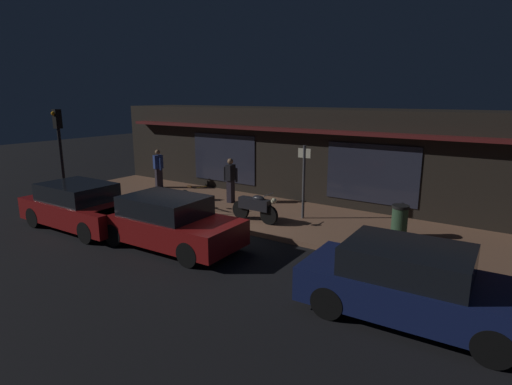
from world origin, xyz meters
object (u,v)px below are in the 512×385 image
(motorcycle, at_px, (255,207))
(bicycle_parked, at_px, (194,200))
(parked_car_near, at_px, (80,206))
(person_photographer, at_px, (158,168))
(traffic_light_pole, at_px, (59,140))
(parked_car_across, at_px, (412,284))
(sign_post, at_px, (304,178))
(trash_bin, at_px, (399,221))
(parked_car_far, at_px, (169,222))
(person_bystander, at_px, (231,179))

(motorcycle, relative_size, bicycle_parked, 1.03)
(parked_car_near, bearing_deg, motorcycle, 36.03)
(person_photographer, xyz_separation_m, traffic_light_pole, (-1.22, -3.67, 1.45))
(motorcycle, relative_size, parked_car_near, 0.41)
(bicycle_parked, relative_size, parked_car_across, 0.40)
(parked_car_across, bearing_deg, bicycle_parked, 159.84)
(sign_post, distance_m, trash_bin, 3.27)
(parked_car_far, bearing_deg, sign_post, 63.88)
(sign_post, relative_size, traffic_light_pole, 0.67)
(motorcycle, height_order, parked_car_near, parked_car_near)
(person_photographer, distance_m, parked_car_far, 7.17)
(bicycle_parked, xyz_separation_m, parked_car_far, (1.61, -2.78, 0.20))
(person_photographer, xyz_separation_m, sign_post, (7.42, -0.60, 0.48))
(trash_bin, xyz_separation_m, parked_car_near, (-8.65, -4.32, 0.08))
(sign_post, bearing_deg, parked_car_far, -116.12)
(parked_car_far, bearing_deg, parked_car_near, -174.02)
(person_photographer, bearing_deg, parked_car_near, -69.28)
(parked_car_near, relative_size, parked_car_far, 0.99)
(sign_post, relative_size, trash_bin, 2.58)
(motorcycle, distance_m, parked_car_near, 5.50)
(person_bystander, xyz_separation_m, traffic_light_pole, (-5.39, -3.39, 1.45))
(motorcycle, distance_m, person_photographer, 6.62)
(sign_post, distance_m, parked_car_near, 7.12)
(trash_bin, bearing_deg, traffic_light_pole, -165.95)
(person_photographer, xyz_separation_m, parked_car_far, (5.43, -4.67, -0.32))
(person_bystander, distance_m, parked_car_far, 4.58)
(traffic_light_pole, bearing_deg, person_bystander, 32.18)
(traffic_light_pole, bearing_deg, motorcycle, 13.83)
(bicycle_parked, relative_size, traffic_light_pole, 0.46)
(motorcycle, bearing_deg, person_bystander, 144.91)
(trash_bin, bearing_deg, bicycle_parked, -170.19)
(parked_car_far, bearing_deg, person_bystander, 105.87)
(person_photographer, distance_m, trash_bin, 10.59)
(parked_car_near, bearing_deg, bicycle_parked, 58.79)
(bicycle_parked, height_order, person_photographer, person_photographer)
(person_bystander, height_order, parked_car_near, person_bystander)
(bicycle_parked, distance_m, parked_car_across, 8.66)
(person_bystander, xyz_separation_m, trash_bin, (6.38, -0.45, -0.41))
(sign_post, bearing_deg, parked_car_near, -141.18)
(traffic_light_pole, relative_size, parked_car_far, 0.87)
(person_photographer, bearing_deg, bicycle_parked, -26.30)
(person_photographer, height_order, parked_car_near, person_photographer)
(trash_bin, xyz_separation_m, traffic_light_pole, (-11.78, -2.95, 1.86))
(person_bystander, bearing_deg, motorcycle, -35.09)
(traffic_light_pole, height_order, parked_car_near, traffic_light_pole)
(sign_post, xyz_separation_m, traffic_light_pole, (-8.64, -3.07, 0.97))
(bicycle_parked, xyz_separation_m, traffic_light_pole, (-5.03, -1.78, 1.97))
(traffic_light_pole, relative_size, parked_car_near, 0.87)
(trash_bin, relative_size, parked_car_across, 0.22)
(bicycle_parked, height_order, person_bystander, person_bystander)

